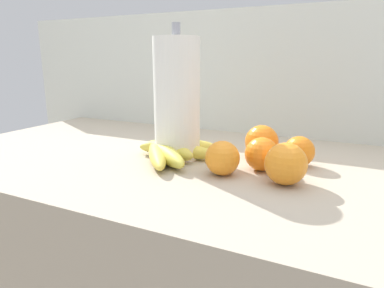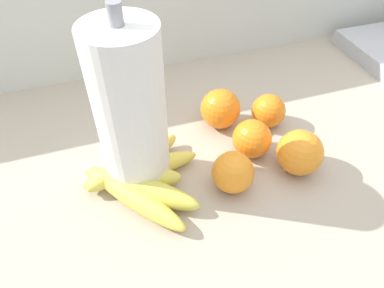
{
  "view_description": "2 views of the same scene",
  "coord_description": "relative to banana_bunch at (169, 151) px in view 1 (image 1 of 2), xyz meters",
  "views": [
    {
      "loc": [
        0.11,
        -0.72,
        1.15
      ],
      "look_at": [
        -0.23,
        -0.01,
        0.95
      ],
      "focal_mm": 31.69,
      "sensor_mm": 36.0,
      "label": 1
    },
    {
      "loc": [
        -0.32,
        -0.43,
        1.4
      ],
      "look_at": [
        -0.18,
        -0.01,
        0.97
      ],
      "focal_mm": 32.77,
      "sensor_mm": 36.0,
      "label": 2
    }
  ],
  "objects": [
    {
      "name": "banana_bunch",
      "position": [
        0.0,
        0.0,
        0.0
      ],
      "size": [
        0.21,
        0.24,
        0.04
      ],
      "color": "#E9CE4C",
      "rests_on": "counter"
    },
    {
      "name": "wall_back",
      "position": [
        0.29,
        0.4,
        -0.28
      ],
      "size": [
        2.26,
        0.06,
        1.3
      ],
      "primitive_type": "cube",
      "color": "silver",
      "rests_on": "ground"
    },
    {
      "name": "orange_back_right",
      "position": [
        0.2,
        0.11,
        0.02
      ],
      "size": [
        0.08,
        0.08,
        0.08
      ],
      "primitive_type": "sphere",
      "color": "orange",
      "rests_on": "counter"
    },
    {
      "name": "paper_towel_roll",
      "position": [
        0.01,
        0.02,
        0.12
      ],
      "size": [
        0.11,
        0.11,
        0.32
      ],
      "color": "white",
      "rests_on": "counter"
    },
    {
      "name": "orange_front",
      "position": [
        0.16,
        -0.05,
        0.02
      ],
      "size": [
        0.07,
        0.07,
        0.07
      ],
      "primitive_type": "sphere",
      "color": "orange",
      "rests_on": "counter"
    },
    {
      "name": "orange_back_left",
      "position": [
        0.29,
        0.08,
        0.01
      ],
      "size": [
        0.07,
        0.07,
        0.07
      ],
      "primitive_type": "sphere",
      "color": "orange",
      "rests_on": "counter"
    },
    {
      "name": "orange_far_right",
      "position": [
        0.22,
        0.01,
        0.02
      ],
      "size": [
        0.07,
        0.07,
        0.07
      ],
      "primitive_type": "sphere",
      "color": "orange",
      "rests_on": "counter"
    },
    {
      "name": "orange_center",
      "position": [
        0.29,
        -0.05,
        0.02
      ],
      "size": [
        0.08,
        0.08,
        0.08
      ],
      "primitive_type": "sphere",
      "color": "orange",
      "rests_on": "counter"
    }
  ]
}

